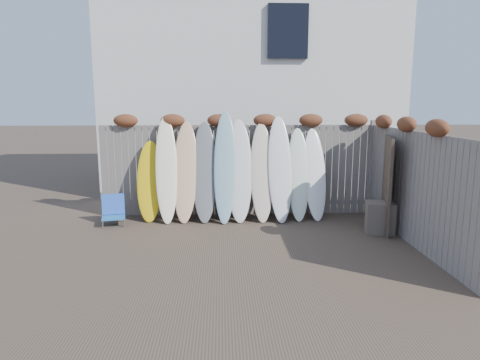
{
  "coord_description": "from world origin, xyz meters",
  "views": [
    {
      "loc": [
        -0.36,
        -6.96,
        2.49
      ],
      "look_at": [
        0.0,
        1.2,
        1.0
      ],
      "focal_mm": 32.0,
      "sensor_mm": 36.0,
      "label": 1
    }
  ],
  "objects_px": {
    "beach_chair": "(113,211)",
    "wooden_crate": "(380,218)",
    "surfboard_0": "(150,181)",
    "lattice_panel": "(387,184)"
  },
  "relations": [
    {
      "from": "beach_chair",
      "to": "lattice_panel",
      "type": "xyz_separation_m",
      "value": [
        5.45,
        -0.63,
        0.64
      ]
    },
    {
      "from": "wooden_crate",
      "to": "surfboard_0",
      "type": "height_order",
      "value": "surfboard_0"
    },
    {
      "from": "lattice_panel",
      "to": "wooden_crate",
      "type": "bearing_deg",
      "value": -115.32
    },
    {
      "from": "beach_chair",
      "to": "wooden_crate",
      "type": "relative_size",
      "value": 1.01
    },
    {
      "from": "lattice_panel",
      "to": "beach_chair",
      "type": "bearing_deg",
      "value": -171.05
    },
    {
      "from": "lattice_panel",
      "to": "surfboard_0",
      "type": "bearing_deg",
      "value": -175.73
    },
    {
      "from": "wooden_crate",
      "to": "lattice_panel",
      "type": "xyz_separation_m",
      "value": [
        0.18,
        0.2,
        0.62
      ]
    },
    {
      "from": "beach_chair",
      "to": "wooden_crate",
      "type": "distance_m",
      "value": 5.34
    },
    {
      "from": "wooden_crate",
      "to": "surfboard_0",
      "type": "distance_m",
      "value": 4.74
    },
    {
      "from": "beach_chair",
      "to": "lattice_panel",
      "type": "bearing_deg",
      "value": -6.61
    }
  ]
}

